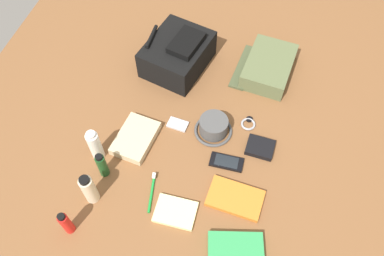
{
  "coord_description": "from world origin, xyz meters",
  "views": [
    {
      "loc": [
        -0.83,
        -0.23,
        1.38
      ],
      "look_at": [
        0.0,
        0.0,
        0.04
      ],
      "focal_mm": 36.61,
      "sensor_mm": 36.0,
      "label": 1
    }
  ],
  "objects_px": {
    "lotion_bottle": "(89,189)",
    "toothpaste_tube": "(95,145)",
    "wristwatch": "(248,123)",
    "toothbrush": "(152,190)",
    "media_player": "(178,124)",
    "folded_towel": "(136,138)",
    "toiletry_pouch": "(268,67)",
    "shampoo_bottle": "(102,165)",
    "backpack": "(178,54)",
    "travel_guidebook": "(235,198)",
    "bucket_hat": "(214,127)",
    "sunscreen_spray": "(66,223)",
    "notepad": "(175,212)",
    "cell_phone": "(226,162)",
    "wallet": "(260,147)",
    "paperback_novel": "(236,252)"
  },
  "relations": [
    {
      "from": "lotion_bottle",
      "to": "toothpaste_tube",
      "type": "distance_m",
      "value": 0.18
    },
    {
      "from": "wristwatch",
      "to": "toothbrush",
      "type": "bearing_deg",
      "value": 143.22
    },
    {
      "from": "media_player",
      "to": "folded_towel",
      "type": "height_order",
      "value": "folded_towel"
    },
    {
      "from": "media_player",
      "to": "wristwatch",
      "type": "relative_size",
      "value": 1.25
    },
    {
      "from": "toiletry_pouch",
      "to": "toothpaste_tube",
      "type": "distance_m",
      "value": 0.84
    },
    {
      "from": "shampoo_bottle",
      "to": "wristwatch",
      "type": "bearing_deg",
      "value": -53.15
    },
    {
      "from": "backpack",
      "to": "media_player",
      "type": "xyz_separation_m",
      "value": [
        -0.32,
        -0.09,
        -0.07
      ]
    },
    {
      "from": "toothpaste_tube",
      "to": "toiletry_pouch",
      "type": "bearing_deg",
      "value": -43.38
    },
    {
      "from": "shampoo_bottle",
      "to": "travel_guidebook",
      "type": "height_order",
      "value": "shampoo_bottle"
    },
    {
      "from": "bucket_hat",
      "to": "sunscreen_spray",
      "type": "bearing_deg",
      "value": 143.8
    },
    {
      "from": "toiletry_pouch",
      "to": "folded_towel",
      "type": "height_order",
      "value": "toiletry_pouch"
    },
    {
      "from": "lotion_bottle",
      "to": "notepad",
      "type": "distance_m",
      "value": 0.32
    },
    {
      "from": "travel_guidebook",
      "to": "cell_phone",
      "type": "bearing_deg",
      "value": 24.44
    },
    {
      "from": "shampoo_bottle",
      "to": "wallet",
      "type": "xyz_separation_m",
      "value": [
        0.27,
        -0.56,
        -0.05
      ]
    },
    {
      "from": "toiletry_pouch",
      "to": "folded_towel",
      "type": "bearing_deg",
      "value": 137.95
    },
    {
      "from": "toiletry_pouch",
      "to": "notepad",
      "type": "bearing_deg",
      "value": 164.51
    },
    {
      "from": "sunscreen_spray",
      "to": "toothbrush",
      "type": "relative_size",
      "value": 0.82
    },
    {
      "from": "toiletry_pouch",
      "to": "travel_guidebook",
      "type": "distance_m",
      "value": 0.65
    },
    {
      "from": "travel_guidebook",
      "to": "cell_phone",
      "type": "xyz_separation_m",
      "value": [
        0.14,
        0.06,
        -0.0
      ]
    },
    {
      "from": "sunscreen_spray",
      "to": "wallet",
      "type": "height_order",
      "value": "sunscreen_spray"
    },
    {
      "from": "paperback_novel",
      "to": "backpack",
      "type": "bearing_deg",
      "value": 29.22
    },
    {
      "from": "lotion_bottle",
      "to": "wristwatch",
      "type": "height_order",
      "value": "lotion_bottle"
    },
    {
      "from": "backpack",
      "to": "travel_guidebook",
      "type": "xyz_separation_m",
      "value": [
        -0.59,
        -0.4,
        -0.06
      ]
    },
    {
      "from": "travel_guidebook",
      "to": "folded_towel",
      "type": "xyz_separation_m",
      "value": [
        0.15,
        0.45,
        0.01
      ]
    },
    {
      "from": "shampoo_bottle",
      "to": "media_player",
      "type": "relative_size",
      "value": 1.51
    },
    {
      "from": "toiletry_pouch",
      "to": "wallet",
      "type": "bearing_deg",
      "value": -174.21
    },
    {
      "from": "toothbrush",
      "to": "travel_guidebook",
      "type": "bearing_deg",
      "value": -81.16
    },
    {
      "from": "lotion_bottle",
      "to": "notepad",
      "type": "bearing_deg",
      "value": -85.62
    },
    {
      "from": "backpack",
      "to": "lotion_bottle",
      "type": "relative_size",
      "value": 2.22
    },
    {
      "from": "toiletry_pouch",
      "to": "bucket_hat",
      "type": "distance_m",
      "value": 0.41
    },
    {
      "from": "sunscreen_spray",
      "to": "travel_guidebook",
      "type": "height_order",
      "value": "sunscreen_spray"
    },
    {
      "from": "toothbrush",
      "to": "notepad",
      "type": "bearing_deg",
      "value": -118.84
    },
    {
      "from": "media_player",
      "to": "notepad",
      "type": "xyz_separation_m",
      "value": [
        -0.37,
        -0.1,
        0.0
      ]
    },
    {
      "from": "bucket_hat",
      "to": "cell_phone",
      "type": "xyz_separation_m",
      "value": [
        -0.13,
        -0.09,
        -0.03
      ]
    },
    {
      "from": "lotion_bottle",
      "to": "wallet",
      "type": "height_order",
      "value": "lotion_bottle"
    },
    {
      "from": "backpack",
      "to": "wristwatch",
      "type": "distance_m",
      "value": 0.46
    },
    {
      "from": "toiletry_pouch",
      "to": "paperback_novel",
      "type": "distance_m",
      "value": 0.85
    },
    {
      "from": "sunscreen_spray",
      "to": "paperback_novel",
      "type": "relative_size",
      "value": 0.6
    },
    {
      "from": "travel_guidebook",
      "to": "sunscreen_spray",
      "type": "bearing_deg",
      "value": 116.14
    },
    {
      "from": "bucket_hat",
      "to": "wallet",
      "type": "distance_m",
      "value": 0.21
    },
    {
      "from": "backpack",
      "to": "cell_phone",
      "type": "relative_size",
      "value": 2.64
    },
    {
      "from": "wallet",
      "to": "paperback_novel",
      "type": "bearing_deg",
      "value": -178.29
    },
    {
      "from": "paperback_novel",
      "to": "folded_towel",
      "type": "xyz_separation_m",
      "value": [
        0.34,
        0.49,
        0.0
      ]
    },
    {
      "from": "shampoo_bottle",
      "to": "travel_guidebook",
      "type": "relative_size",
      "value": 0.63
    },
    {
      "from": "lotion_bottle",
      "to": "notepad",
      "type": "height_order",
      "value": "lotion_bottle"
    },
    {
      "from": "toiletry_pouch",
      "to": "media_player",
      "type": "height_order",
      "value": "toiletry_pouch"
    },
    {
      "from": "toothpaste_tube",
      "to": "backpack",
      "type": "bearing_deg",
      "value": -17.33
    },
    {
      "from": "bucket_hat",
      "to": "wallet",
      "type": "xyz_separation_m",
      "value": [
        -0.03,
        -0.2,
        -0.02
      ]
    },
    {
      "from": "lotion_bottle",
      "to": "shampoo_bottle",
      "type": "distance_m",
      "value": 0.11
    },
    {
      "from": "shampoo_bottle",
      "to": "cell_phone",
      "type": "height_order",
      "value": "shampoo_bottle"
    }
  ]
}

